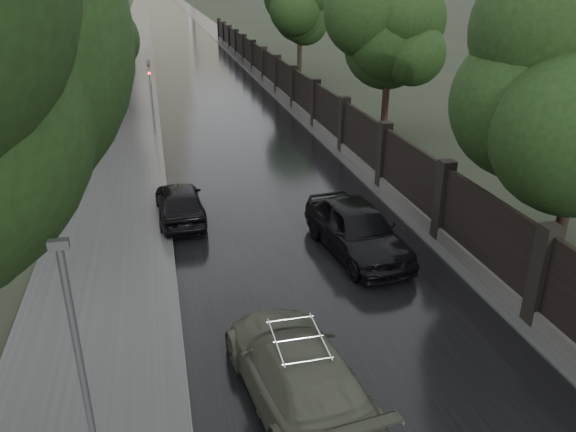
{
  "coord_description": "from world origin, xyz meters",
  "views": [
    {
      "loc": [
        -4.08,
        -5.1,
        8.1
      ],
      "look_at": [
        -0.61,
        9.62,
        1.5
      ],
      "focal_mm": 35.0,
      "sensor_mm": 36.0,
      "label": 1
    }
  ],
  "objects_px": {
    "traffic_light": "(151,92)",
    "tree_right_c": "(300,16)",
    "lamp_post": "(87,398)",
    "hatchback_left": "(180,202)",
    "volga_sedan": "(298,371)",
    "tree_left_far": "(78,27)",
    "tree_right_b": "(390,41)",
    "car_right_near": "(357,229)"
  },
  "relations": [
    {
      "from": "tree_right_b",
      "to": "hatchback_left",
      "type": "height_order",
      "value": "tree_right_b"
    },
    {
      "from": "volga_sedan",
      "to": "traffic_light",
      "type": "bearing_deg",
      "value": -90.34
    },
    {
      "from": "lamp_post",
      "to": "hatchback_left",
      "type": "distance_m",
      "value": 12.33
    },
    {
      "from": "tree_right_b",
      "to": "car_right_near",
      "type": "height_order",
      "value": "tree_right_b"
    },
    {
      "from": "car_right_near",
      "to": "hatchback_left",
      "type": "bearing_deg",
      "value": 136.68
    },
    {
      "from": "tree_left_far",
      "to": "lamp_post",
      "type": "distance_m",
      "value": 28.73
    },
    {
      "from": "hatchback_left",
      "to": "car_right_near",
      "type": "bearing_deg",
      "value": 141.42
    },
    {
      "from": "car_right_near",
      "to": "lamp_post",
      "type": "bearing_deg",
      "value": -137.31
    },
    {
      "from": "tree_right_c",
      "to": "hatchback_left",
      "type": "relative_size",
      "value": 1.77
    },
    {
      "from": "hatchback_left",
      "to": "car_right_near",
      "type": "height_order",
      "value": "car_right_near"
    },
    {
      "from": "tree_right_b",
      "to": "car_right_near",
      "type": "bearing_deg",
      "value": -115.58
    },
    {
      "from": "hatchback_left",
      "to": "car_right_near",
      "type": "relative_size",
      "value": 0.82
    },
    {
      "from": "tree_left_far",
      "to": "hatchback_left",
      "type": "bearing_deg",
      "value": -75.04
    },
    {
      "from": "tree_right_b",
      "to": "volga_sedan",
      "type": "distance_m",
      "value": 20.98
    },
    {
      "from": "tree_right_c",
      "to": "traffic_light",
      "type": "distance_m",
      "value": 19.26
    },
    {
      "from": "tree_right_b",
      "to": "hatchback_left",
      "type": "xyz_separation_m",
      "value": [
        -11.1,
        -8.47,
        -4.27
      ]
    },
    {
      "from": "lamp_post",
      "to": "volga_sedan",
      "type": "bearing_deg",
      "value": 31.16
    },
    {
      "from": "tree_right_c",
      "to": "hatchback_left",
      "type": "distance_m",
      "value": 29.02
    },
    {
      "from": "traffic_light",
      "to": "car_right_near",
      "type": "xyz_separation_m",
      "value": [
        5.9,
        -15.32,
        -1.57
      ]
    },
    {
      "from": "tree_right_c",
      "to": "volga_sedan",
      "type": "height_order",
      "value": "tree_right_c"
    },
    {
      "from": "car_right_near",
      "to": "volga_sedan",
      "type": "bearing_deg",
      "value": -126.29
    },
    {
      "from": "car_right_near",
      "to": "traffic_light",
      "type": "bearing_deg",
      "value": 104.32
    },
    {
      "from": "tree_right_c",
      "to": "traffic_light",
      "type": "height_order",
      "value": "tree_right_c"
    },
    {
      "from": "tree_right_c",
      "to": "lamp_post",
      "type": "bearing_deg",
      "value": -108.52
    },
    {
      "from": "tree_right_b",
      "to": "tree_right_c",
      "type": "xyz_separation_m",
      "value": [
        0.0,
        18.0,
        0.0
      ]
    },
    {
      "from": "lamp_post",
      "to": "traffic_light",
      "type": "distance_m",
      "value": 23.52
    },
    {
      "from": "lamp_post",
      "to": "traffic_light",
      "type": "height_order",
      "value": "lamp_post"
    },
    {
      "from": "lamp_post",
      "to": "volga_sedan",
      "type": "xyz_separation_m",
      "value": [
        3.6,
        2.18,
        -1.93
      ]
    },
    {
      "from": "traffic_light",
      "to": "hatchback_left",
      "type": "bearing_deg",
      "value": -86.5
    },
    {
      "from": "traffic_light",
      "to": "hatchback_left",
      "type": "relative_size",
      "value": 1.01
    },
    {
      "from": "traffic_light",
      "to": "tree_left_far",
      "type": "bearing_deg",
      "value": 126.47
    },
    {
      "from": "tree_left_far",
      "to": "tree_right_c",
      "type": "distance_m",
      "value": 18.45
    },
    {
      "from": "tree_left_far",
      "to": "tree_right_c",
      "type": "height_order",
      "value": "tree_left_far"
    },
    {
      "from": "traffic_light",
      "to": "volga_sedan",
      "type": "xyz_separation_m",
      "value": [
        2.5,
        -21.32,
        -1.66
      ]
    },
    {
      "from": "traffic_light",
      "to": "tree_right_c",
      "type": "bearing_deg",
      "value": 51.82
    },
    {
      "from": "tree_left_far",
      "to": "traffic_light",
      "type": "distance_m",
      "value": 6.84
    },
    {
      "from": "tree_left_far",
      "to": "volga_sedan",
      "type": "relative_size",
      "value": 1.45
    },
    {
      "from": "tree_right_b",
      "to": "volga_sedan",
      "type": "bearing_deg",
      "value": -116.91
    },
    {
      "from": "volga_sedan",
      "to": "tree_right_c",
      "type": "bearing_deg",
      "value": -111.39
    },
    {
      "from": "lamp_post",
      "to": "tree_right_b",
      "type": "bearing_deg",
      "value": 57.82
    },
    {
      "from": "tree_right_b",
      "to": "traffic_light",
      "type": "xyz_separation_m",
      "value": [
        -11.8,
        2.99,
        -2.55
      ]
    },
    {
      "from": "hatchback_left",
      "to": "lamp_post",
      "type": "bearing_deg",
      "value": 79.5
    }
  ]
}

